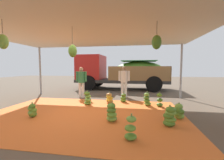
# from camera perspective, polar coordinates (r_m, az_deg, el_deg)

# --- Properties ---
(ground_plane) EXTENTS (40.00, 40.00, 0.00)m
(ground_plane) POSITION_cam_1_polar(r_m,az_deg,el_deg) (7.84, -3.03, -6.39)
(ground_plane) COLOR brown
(tarp_orange) EXTENTS (6.29, 4.48, 0.01)m
(tarp_orange) POSITION_cam_1_polar(r_m,az_deg,el_deg) (5.03, -10.56, -12.61)
(tarp_orange) COLOR orange
(tarp_orange) RESTS_ON ground
(tent_canopy) EXTENTS (8.00, 7.00, 2.72)m
(tent_canopy) POSITION_cam_1_polar(r_m,az_deg,el_deg) (4.86, -11.42, 18.19)
(tent_canopy) COLOR #9EA0A5
(tent_canopy) RESTS_ON ground
(banana_bunch_0) EXTENTS (0.31, 0.33, 0.57)m
(banana_bunch_0) POSITION_cam_1_polar(r_m,az_deg,el_deg) (6.06, 17.62, -7.42)
(banana_bunch_0) COLOR #477523
(banana_bunch_0) RESTS_ON tarp_orange
(banana_bunch_1) EXTENTS (0.35, 0.37, 0.42)m
(banana_bunch_1) POSITION_cam_1_polar(r_m,az_deg,el_deg) (6.61, 4.32, -6.82)
(banana_bunch_1) COLOR #60932D
(banana_bunch_1) RESTS_ON tarp_orange
(banana_bunch_2) EXTENTS (0.35, 0.36, 0.55)m
(banana_bunch_2) POSITION_cam_1_polar(r_m,az_deg,el_deg) (4.22, -0.16, -12.40)
(banana_bunch_2) COLOR #75A83D
(banana_bunch_2) RESTS_ON tarp_orange
(banana_bunch_3) EXTENTS (0.38, 0.40, 0.48)m
(banana_bunch_3) POSITION_cam_1_polar(r_m,az_deg,el_deg) (4.83, 24.04, -10.95)
(banana_bunch_3) COLOR #75A83D
(banana_bunch_3) RESTS_ON tarp_orange
(banana_bunch_4) EXTENTS (0.38, 0.37, 0.47)m
(banana_bunch_4) POSITION_cam_1_polar(r_m,az_deg,el_deg) (6.41, -0.98, -6.94)
(banana_bunch_4) COLOR #996628
(banana_bunch_4) RESTS_ON tarp_orange
(banana_bunch_5) EXTENTS (0.36, 0.36, 0.55)m
(banana_bunch_5) POSITION_cam_1_polar(r_m,az_deg,el_deg) (3.25, 7.09, -17.96)
(banana_bunch_5) COLOR #518428
(banana_bunch_5) RESTS_ON tarp_orange
(banana_bunch_6) EXTENTS (0.39, 0.39, 0.58)m
(banana_bunch_6) POSITION_cam_1_polar(r_m,az_deg,el_deg) (6.17, -9.24, -6.98)
(banana_bunch_6) COLOR #6B9E38
(banana_bunch_6) RESTS_ON tarp_orange
(banana_bunch_8) EXTENTS (0.32, 0.36, 0.45)m
(banana_bunch_8) POSITION_cam_1_polar(r_m,az_deg,el_deg) (5.16, -27.97, -10.28)
(banana_bunch_8) COLOR #518428
(banana_bunch_8) RESTS_ON tarp_orange
(banana_bunch_9) EXTENTS (0.43, 0.43, 0.55)m
(banana_bunch_9) POSITION_cam_1_polar(r_m,az_deg,el_deg) (4.19, 21.06, -12.89)
(banana_bunch_9) COLOR #477523
(banana_bunch_9) RESTS_ON tarp_orange
(banana_bunch_10) EXTENTS (0.35, 0.32, 0.56)m
(banana_bunch_10) POSITION_cam_1_polar(r_m,az_deg,el_deg) (6.11, 13.14, -7.26)
(banana_bunch_10) COLOR #6B9E38
(banana_bunch_10) RESTS_ON tarp_orange
(cargo_truck_main) EXTENTS (6.30, 2.57, 2.40)m
(cargo_truck_main) POSITION_cam_1_polar(r_m,az_deg,el_deg) (10.72, 2.92, 3.23)
(cargo_truck_main) COLOR #2D2D2D
(cargo_truck_main) RESTS_ON ground
(worker_0) EXTENTS (0.58, 0.35, 1.57)m
(worker_0) POSITION_cam_1_polar(r_m,az_deg,el_deg) (7.69, 4.61, 0.30)
(worker_0) COLOR silver
(worker_0) RESTS_ON ground
(worker_1) EXTENTS (0.56, 0.34, 1.54)m
(worker_1) POSITION_cam_1_polar(r_m,az_deg,el_deg) (7.74, -11.55, 0.10)
(worker_1) COLOR silver
(worker_1) RESTS_ON ground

